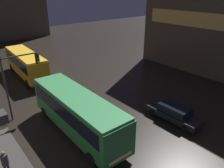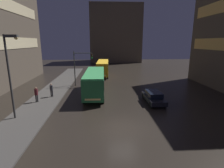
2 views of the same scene
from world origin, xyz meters
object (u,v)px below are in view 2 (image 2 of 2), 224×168
(pedestrian_near, at_px, (51,89))
(traffic_light_main, at_px, (81,63))
(bus_far, at_px, (103,67))
(car_taxi, at_px, (154,97))
(street_lamp_sidewalk, at_px, (11,65))
(bus_near, at_px, (95,81))
(pedestrian_mid, at_px, (36,93))

(pedestrian_near, height_order, traffic_light_main, traffic_light_main)
(bus_far, height_order, pedestrian_near, bus_far)
(car_taxi, distance_m, street_lamp_sidewalk, 15.51)
(pedestrian_near, distance_m, traffic_light_main, 7.57)
(street_lamp_sidewalk, bearing_deg, bus_near, 47.50)
(street_lamp_sidewalk, bearing_deg, car_taxi, 15.48)
(bus_far, relative_size, pedestrian_mid, 5.28)
(car_taxi, relative_size, pedestrian_mid, 2.57)
(pedestrian_near, xyz_separation_m, pedestrian_mid, (-1.22, -2.01, 0.04))
(pedestrian_mid, bearing_deg, bus_far, -32.10)
(bus_near, distance_m, street_lamp_sidewalk, 10.95)
(bus_far, distance_m, traffic_light_main, 9.95)
(pedestrian_near, bearing_deg, pedestrian_mid, -121.36)
(pedestrian_near, relative_size, traffic_light_main, 0.31)
(bus_far, height_order, street_lamp_sidewalk, street_lamp_sidewalk)
(bus_far, bearing_deg, bus_near, 87.52)
(traffic_light_main, bearing_deg, bus_far, 68.52)
(car_taxi, bearing_deg, traffic_light_main, -43.58)
(pedestrian_near, bearing_deg, street_lamp_sidewalk, -102.56)
(pedestrian_near, relative_size, pedestrian_mid, 0.96)
(street_lamp_sidewalk, bearing_deg, bus_far, 69.35)
(car_taxi, bearing_deg, bus_far, -72.29)
(bus_near, height_order, street_lamp_sidewalk, street_lamp_sidewalk)
(bus_near, distance_m, car_taxi, 8.25)
(car_taxi, relative_size, street_lamp_sidewalk, 0.62)
(bus_near, relative_size, pedestrian_near, 5.73)
(traffic_light_main, bearing_deg, car_taxi, -42.65)
(bus_near, distance_m, bus_far, 14.23)
(bus_far, xyz_separation_m, pedestrian_near, (-6.81, -15.37, -0.72))
(car_taxi, xyz_separation_m, pedestrian_mid, (-14.09, 0.55, 0.54))
(bus_near, relative_size, car_taxi, 2.14)
(car_taxi, xyz_separation_m, street_lamp_sidewalk, (-14.30, -3.96, 4.51))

